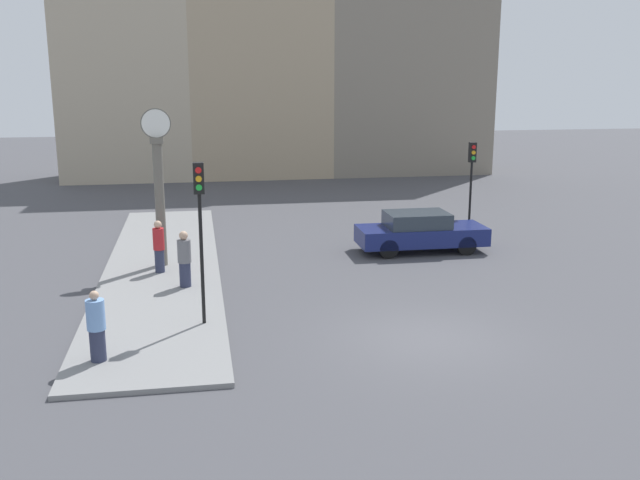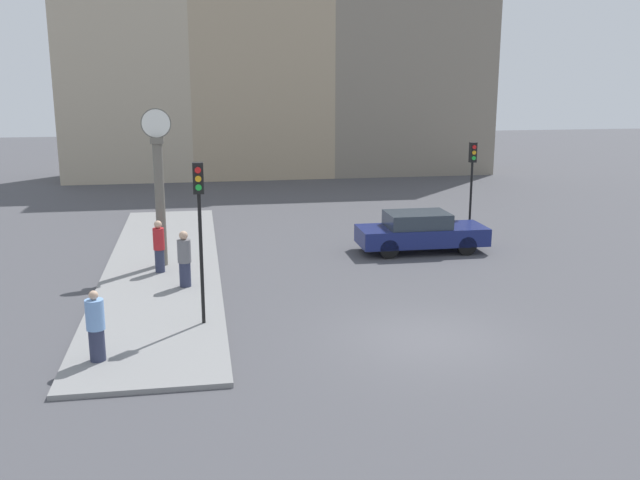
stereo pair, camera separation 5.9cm
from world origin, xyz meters
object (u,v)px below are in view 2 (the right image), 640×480
Objects in this scene: pedestrian_red_top at (159,246)px; pedestrian_blue_stripe at (96,326)px; sedan_car at (420,232)px; pedestrian_grey_jacket at (184,259)px; traffic_light_far at (472,170)px; traffic_light_near at (199,210)px; street_clock at (159,189)px.

pedestrian_red_top reaches higher than pedestrian_blue_stripe.
pedestrian_grey_jacket is (-8.28, -3.34, 0.22)m from sedan_car.
traffic_light_far reaches higher than pedestrian_blue_stripe.
traffic_light_near is (-7.79, -6.63, 2.29)m from sedan_car.
street_clock reaches higher than sedan_car.
traffic_light_near is 2.44× the size of pedestrian_red_top.
pedestrian_grey_jacket is 1.90m from pedestrian_red_top.
traffic_light_far reaches higher than pedestrian_grey_jacket.
street_clock is 3.20m from pedestrian_grey_jacket.
sedan_car is at bearing -144.64° from traffic_light_far.
pedestrian_grey_jacket is at bearing 71.08° from pedestrian_blue_stripe.
street_clock is at bearing 82.28° from pedestrian_blue_stripe.
traffic_light_far is 2.23× the size of pedestrian_red_top.
pedestrian_grey_jacket is 1.01× the size of pedestrian_red_top.
sedan_car is at bearing 40.41° from traffic_light_near.
sedan_car is 2.73× the size of pedestrian_grey_jacket.
street_clock is at bearing 106.21° from pedestrian_grey_jacket.
street_clock is (-1.25, 5.90, -0.36)m from traffic_light_near.
sedan_car is 1.12× the size of traffic_light_near.
street_clock is (-11.61, -2.56, -0.01)m from traffic_light_far.
traffic_light_far is at bearing 25.42° from pedestrian_grey_jacket.
traffic_light_far is 2.21× the size of pedestrian_grey_jacket.
traffic_light_near reaches higher than pedestrian_blue_stripe.
traffic_light_far reaches higher than pedestrian_red_top.
traffic_light_far is at bearing 39.22° from traffic_light_near.
street_clock is at bearing -175.35° from sedan_car.
traffic_light_far is at bearing 16.42° from pedestrian_red_top.
sedan_car is 2.86× the size of pedestrian_blue_stripe.
sedan_car is 0.90× the size of street_clock.
traffic_light_near is 2.54× the size of pedestrian_blue_stripe.
pedestrian_red_top is at bearing -93.59° from street_clock.
sedan_car is at bearing 10.06° from pedestrian_red_top.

